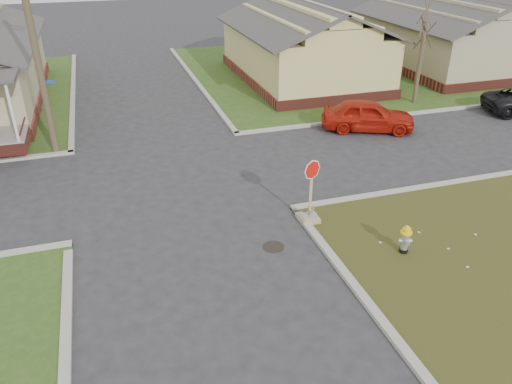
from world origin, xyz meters
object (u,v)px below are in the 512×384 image
object	(u,v)px
utility_pole	(33,39)
stop_sign	(310,208)
fire_hydrant	(406,238)
red_sedan	(368,115)

from	to	relation	value
utility_pole	stop_sign	size ratio (longest dim) A/B	4.21
stop_sign	fire_hydrant	bearing A→B (deg)	-49.59
utility_pole	red_sedan	xyz separation A→B (m)	(13.77, -1.55, -3.94)
fire_hydrant	red_sedan	world-z (taller)	red_sedan
stop_sign	red_sedan	bearing A→B (deg)	52.08
utility_pole	red_sedan	bearing A→B (deg)	-6.42
fire_hydrant	red_sedan	xyz separation A→B (m)	(3.88, 9.30, 0.18)
utility_pole	fire_hydrant	xyz separation A→B (m)	(9.89, -10.85, -4.12)
fire_hydrant	red_sedan	size ratio (longest dim) A/B	0.21
fire_hydrant	red_sedan	bearing A→B (deg)	87.35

